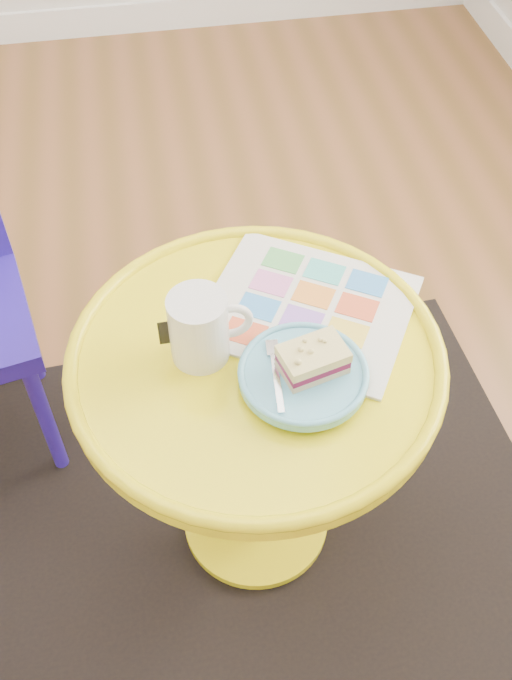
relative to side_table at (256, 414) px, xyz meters
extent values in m
cube|color=black|center=(0.00, 0.00, -0.42)|extent=(1.36, 1.17, 0.01)
cylinder|color=yellow|center=(0.00, 0.00, -0.41)|extent=(0.32, 0.32, 0.03)
cylinder|color=yellow|center=(0.00, 0.00, -0.13)|extent=(0.10, 0.10, 0.54)
cylinder|color=yellow|center=(0.00, 0.00, 0.15)|extent=(0.63, 0.63, 0.03)
cylinder|color=#2A189D|center=(-0.43, 0.23, -0.24)|extent=(0.03, 0.03, 0.37)
cylinder|color=#2A189D|center=(-0.48, 0.50, -0.24)|extent=(0.03, 0.03, 0.37)
cube|color=silver|center=(0.11, 0.09, 0.17)|extent=(0.44, 0.43, 0.01)
cylinder|color=silver|center=(-0.09, 0.02, 0.23)|extent=(0.10, 0.10, 0.13)
torus|color=silver|center=(-0.04, 0.02, 0.24)|extent=(0.07, 0.01, 0.07)
cylinder|color=#D1B78C|center=(-0.09, 0.02, 0.29)|extent=(0.09, 0.09, 0.01)
cylinder|color=#62B2CF|center=(0.06, -0.07, 0.18)|extent=(0.08, 0.08, 0.01)
cylinder|color=#62B2CF|center=(0.06, -0.07, 0.19)|extent=(0.21, 0.21, 0.02)
cube|color=#D3BC8C|center=(0.08, -0.06, 0.20)|extent=(0.11, 0.09, 0.01)
cube|color=maroon|center=(0.08, -0.06, 0.22)|extent=(0.11, 0.09, 0.01)
cube|color=#EADB8C|center=(0.08, -0.06, 0.23)|extent=(0.12, 0.09, 0.02)
cube|color=silver|center=(0.02, -0.08, 0.20)|extent=(0.02, 0.12, 0.00)
cube|color=silver|center=(0.02, -0.01, 0.20)|extent=(0.02, 0.03, 0.00)
camera|label=1|loc=(-0.14, -0.78, 1.14)|focal=40.00mm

